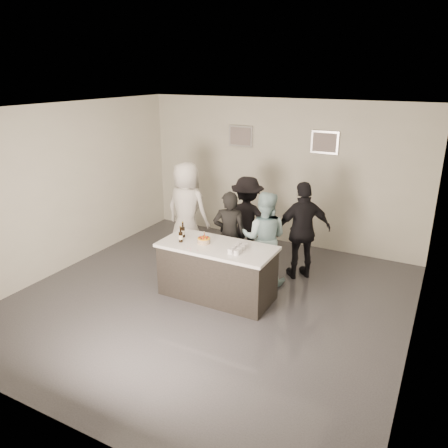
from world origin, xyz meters
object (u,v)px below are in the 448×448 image
at_px(beer_bottle_b, 181,234).
at_px(person_guest_left, 187,209).
at_px(person_main_blue, 264,238).
at_px(beer_bottle_a, 183,230).
at_px(person_main_black, 229,236).
at_px(cake, 204,241).
at_px(bar_counter, 217,271).
at_px(person_guest_right, 303,231).
at_px(person_guest_back, 247,220).

relative_size(beer_bottle_b, person_guest_left, 0.14).
bearing_deg(person_main_blue, person_guest_left, -26.50).
xyz_separation_m(beer_bottle_a, person_main_black, (0.53, 0.66, -0.23)).
bearing_deg(person_main_black, cake, 64.31).
distance_m(person_main_blue, person_guest_left, 1.87).
distance_m(beer_bottle_a, beer_bottle_b, 0.22).
bearing_deg(beer_bottle_a, person_guest_left, 119.84).
relative_size(bar_counter, cake, 9.03).
distance_m(cake, person_guest_left, 1.72).
bearing_deg(beer_bottle_b, person_guest_left, 119.01).
height_order(person_guest_right, person_guest_back, person_guest_right).
bearing_deg(person_main_blue, beer_bottle_b, 30.34).
bearing_deg(cake, beer_bottle_a, 170.57).
bearing_deg(person_main_black, beer_bottle_b, 44.11).
distance_m(person_main_black, person_guest_back, 0.79).
bearing_deg(person_guest_left, person_main_blue, 170.15).
xyz_separation_m(beer_bottle_b, person_guest_back, (0.41, 1.65, -0.19)).
bearing_deg(person_guest_right, person_main_black, -10.14).
xyz_separation_m(beer_bottle_a, person_guest_back, (0.50, 1.45, -0.19)).
bearing_deg(person_guest_back, person_main_black, 82.26).
xyz_separation_m(bar_counter, person_guest_back, (-0.18, 1.51, 0.39)).
relative_size(person_main_black, person_guest_back, 0.95).
xyz_separation_m(beer_bottle_a, person_main_blue, (1.13, 0.79, -0.22)).
xyz_separation_m(bar_counter, person_guest_right, (0.97, 1.35, 0.42)).
bearing_deg(cake, person_main_blue, 51.74).
bearing_deg(beer_bottle_b, person_main_black, 62.90).
distance_m(cake, beer_bottle_b, 0.39).
bearing_deg(person_guest_left, beer_bottle_b, 122.09).
xyz_separation_m(beer_bottle_a, person_guest_right, (1.64, 1.29, -0.16)).
bearing_deg(person_guest_left, person_main_black, 158.71).
relative_size(beer_bottle_a, person_guest_right, 0.15).
xyz_separation_m(bar_counter, person_main_black, (-0.14, 0.72, 0.35)).
distance_m(person_guest_left, person_guest_right, 2.34).
distance_m(bar_counter, person_guest_right, 1.71).
xyz_separation_m(cake, person_main_blue, (0.68, 0.87, -0.12)).
xyz_separation_m(person_guest_left, person_guest_back, (1.19, 0.24, -0.10)).
bearing_deg(bar_counter, beer_bottle_b, -165.98).
distance_m(cake, beer_bottle_a, 0.46).
bearing_deg(beer_bottle_a, person_main_black, 51.13).
relative_size(person_guest_left, person_guest_back, 1.12).
distance_m(beer_bottle_a, person_guest_left, 1.40).
relative_size(cake, beer_bottle_a, 0.79).
relative_size(bar_counter, person_guest_right, 1.07).
bearing_deg(person_guest_back, person_guest_left, 1.01).
relative_size(person_main_black, person_main_blue, 0.98).
xyz_separation_m(person_guest_right, person_guest_back, (-1.15, 0.16, -0.04)).
relative_size(beer_bottle_a, person_main_black, 0.16).
relative_size(cake, person_guest_back, 0.12).
relative_size(beer_bottle_b, person_guest_right, 0.15).
xyz_separation_m(beer_bottle_a, person_guest_left, (-0.70, 1.21, -0.09)).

